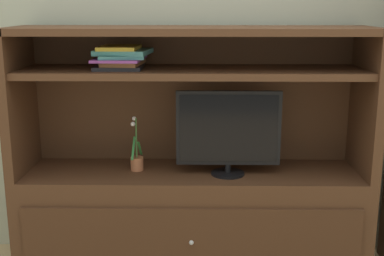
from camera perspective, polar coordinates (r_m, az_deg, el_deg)
The scene contains 5 objects.
painted_rear_wall at distance 2.96m, azimuth 0.12°, elevation 12.42°, with size 6.00×0.10×2.80m, color #ADB29E.
media_console at distance 2.80m, azimuth 0.02°, elevation -7.61°, with size 1.87×0.51×1.36m.
tv_monitor at distance 2.63m, azimuth 4.13°, elevation -0.36°, with size 0.54×0.18×0.45m.
potted_plant at distance 2.76m, azimuth -6.25°, elevation -3.58°, with size 0.07×0.11×0.30m.
magazine_stack at distance 2.65m, azimuth -7.93°, elevation 7.89°, with size 0.29×0.34×0.12m.
Camera 1 is at (0.04, -2.21, 1.46)m, focal length 47.33 mm.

